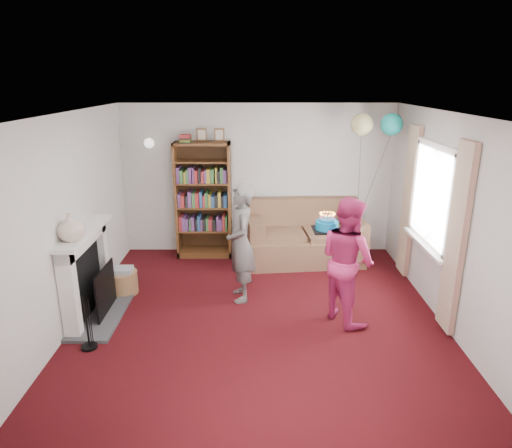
{
  "coord_description": "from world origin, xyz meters",
  "views": [
    {
      "loc": [
        -0.05,
        -5.01,
        2.86
      ],
      "look_at": [
        -0.04,
        0.6,
        1.07
      ],
      "focal_mm": 32.0,
      "sensor_mm": 36.0,
      "label": 1
    }
  ],
  "objects_px": {
    "person_magenta": "(347,260)",
    "birthday_cake": "(327,225)",
    "sofa": "(304,238)",
    "bookcase": "(204,201)",
    "person_striped": "(241,243)"
  },
  "relations": [
    {
      "from": "person_magenta",
      "to": "birthday_cake",
      "type": "relative_size",
      "value": 4.67
    },
    {
      "from": "sofa",
      "to": "bookcase",
      "type": "bearing_deg",
      "value": 167.06
    },
    {
      "from": "person_striped",
      "to": "birthday_cake",
      "type": "bearing_deg",
      "value": 60.74
    },
    {
      "from": "bookcase",
      "to": "person_magenta",
      "type": "xyz_separation_m",
      "value": [
        1.96,
        -2.21,
        -0.15
      ]
    },
    {
      "from": "bookcase",
      "to": "person_magenta",
      "type": "bearing_deg",
      "value": -48.42
    },
    {
      "from": "person_striped",
      "to": "person_magenta",
      "type": "distance_m",
      "value": 1.41
    },
    {
      "from": "bookcase",
      "to": "person_magenta",
      "type": "distance_m",
      "value": 2.96
    },
    {
      "from": "bookcase",
      "to": "person_magenta",
      "type": "relative_size",
      "value": 1.36
    },
    {
      "from": "birthday_cake",
      "to": "bookcase",
      "type": "bearing_deg",
      "value": 130.16
    },
    {
      "from": "bookcase",
      "to": "birthday_cake",
      "type": "height_order",
      "value": "bookcase"
    },
    {
      "from": "birthday_cake",
      "to": "person_magenta",
      "type": "bearing_deg",
      "value": -35.35
    },
    {
      "from": "person_striped",
      "to": "person_magenta",
      "type": "relative_size",
      "value": 1.02
    },
    {
      "from": "person_striped",
      "to": "sofa",
      "type": "bearing_deg",
      "value": 135.78
    },
    {
      "from": "person_striped",
      "to": "person_magenta",
      "type": "height_order",
      "value": "person_striped"
    },
    {
      "from": "sofa",
      "to": "person_magenta",
      "type": "height_order",
      "value": "person_magenta"
    }
  ]
}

